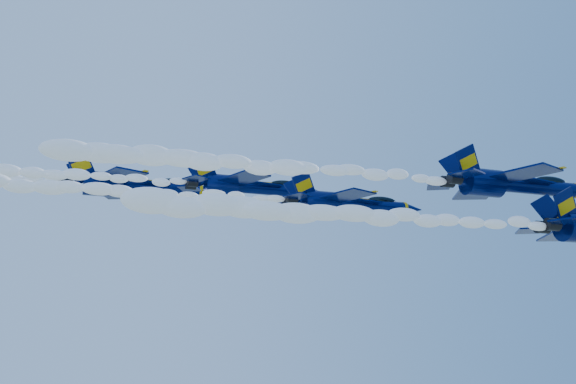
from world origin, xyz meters
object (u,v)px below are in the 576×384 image
object	(u,v)px
jet_second	(513,184)
jet_fifth	(134,185)
jet_fourth	(249,187)
jet_third	(347,204)

from	to	relation	value
jet_second	jet_fifth	distance (m)	45.34
jet_second	jet_fourth	distance (m)	29.71
jet_third	jet_fourth	bearing A→B (deg)	137.58
jet_fourth	jet_fifth	world-z (taller)	jet_fifth
jet_third	jet_fifth	distance (m)	28.11
jet_third	jet_fourth	size ratio (longest dim) A/B	0.96
jet_second	jet_fourth	size ratio (longest dim) A/B	1.06
jet_second	jet_fifth	world-z (taller)	jet_fifth
jet_second	jet_fourth	bearing A→B (deg)	140.67
jet_second	jet_third	xyz separation A→B (m)	(-13.90, 10.54, -0.74)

